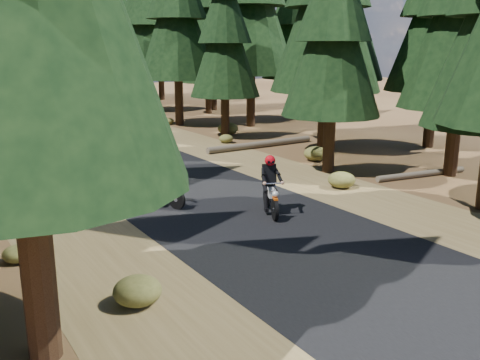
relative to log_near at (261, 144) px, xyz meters
The scene contains 9 objects.
ground 12.40m from the log_near, 123.42° to the right, with size 120.00×120.00×0.00m, color #442D18.
road 8.68m from the log_near, 141.93° to the right, with size 6.00×100.00×0.01m, color black.
shoulder_l 12.62m from the log_near, 154.91° to the right, with size 3.20×100.00×0.01m, color brown.
shoulder_r 5.80m from the log_near, 112.64° to the right, with size 3.20×100.00×0.01m, color brown.
log_near is the anchor object (origin of this frame).
log_far 8.62m from the log_near, 78.61° to the right, with size 0.24×0.24×4.19m, color #4C4233.
understory_shrubs 5.91m from the log_near, 153.76° to the right, with size 15.44×31.14×0.70m.
rider_lead 10.95m from the log_near, 122.98° to the right, with size 1.34×2.04×1.75m.
rider_follow 10.73m from the log_near, 141.34° to the right, with size 1.27×1.92×1.66m.
Camera 1 is at (-8.08, -11.29, 4.87)m, focal length 40.00 mm.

